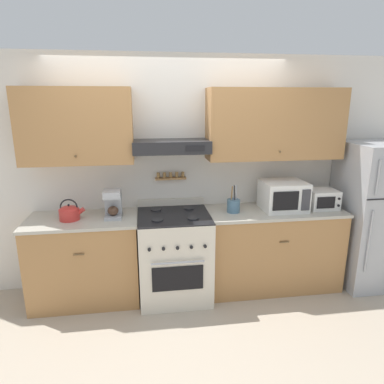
# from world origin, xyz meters

# --- Properties ---
(ground_plane) EXTENTS (16.00, 16.00, 0.00)m
(ground_plane) POSITION_xyz_m (0.00, 0.00, 0.00)
(ground_plane) COLOR #B2A38E
(wall_back) EXTENTS (5.20, 0.46, 2.55)m
(wall_back) POSITION_xyz_m (0.09, 0.58, 1.48)
(wall_back) COLOR silver
(wall_back) RESTS_ON ground_plane
(counter_left) EXTENTS (1.12, 0.63, 0.91)m
(counter_left) POSITION_xyz_m (-0.93, 0.32, 0.46)
(counter_left) COLOR #AD7A47
(counter_left) RESTS_ON ground_plane
(counter_right) EXTENTS (1.49, 0.63, 0.91)m
(counter_right) POSITION_xyz_m (1.12, 0.32, 0.46)
(counter_right) COLOR #AD7A47
(counter_right) RESTS_ON ground_plane
(stove_range) EXTENTS (0.74, 0.74, 1.00)m
(stove_range) POSITION_xyz_m (0.00, 0.26, 0.47)
(stove_range) COLOR beige
(stove_range) RESTS_ON ground_plane
(refrigerator) EXTENTS (0.67, 0.73, 1.63)m
(refrigerator) POSITION_xyz_m (2.24, 0.26, 0.82)
(refrigerator) COLOR #ADAFB5
(refrigerator) RESTS_ON ground_plane
(tea_kettle) EXTENTS (0.26, 0.20, 0.22)m
(tea_kettle) POSITION_xyz_m (-1.04, 0.30, 0.99)
(tea_kettle) COLOR red
(tea_kettle) RESTS_ON counter_left
(coffee_maker) EXTENTS (0.17, 0.21, 0.29)m
(coffee_maker) POSITION_xyz_m (-0.61, 0.32, 1.06)
(coffee_maker) COLOR #ADAFB5
(coffee_maker) RESTS_ON counter_left
(microwave) EXTENTS (0.46, 0.41, 0.31)m
(microwave) POSITION_xyz_m (1.20, 0.31, 1.07)
(microwave) COLOR white
(microwave) RESTS_ON counter_right
(utensil_crock) EXTENTS (0.14, 0.14, 0.29)m
(utensil_crock) POSITION_xyz_m (0.64, 0.30, 0.99)
(utensil_crock) COLOR slate
(utensil_crock) RESTS_ON counter_right
(toaster_oven) EXTENTS (0.31, 0.29, 0.21)m
(toaster_oven) POSITION_xyz_m (1.65, 0.29, 1.02)
(toaster_oven) COLOR white
(toaster_oven) RESTS_ON counter_right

